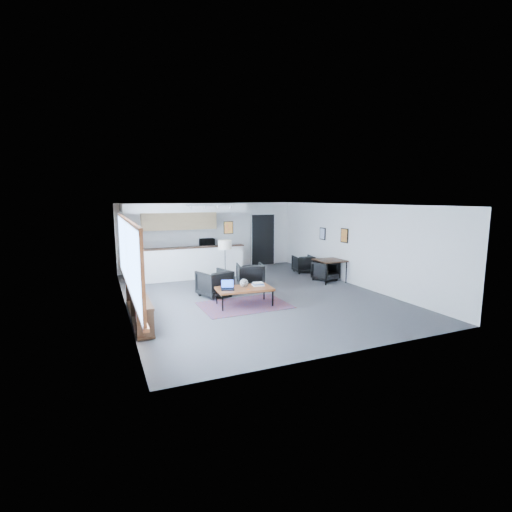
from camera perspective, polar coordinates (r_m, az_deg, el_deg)
name	(u,v)px	position (r m, az deg, el deg)	size (l,w,h in m)	color
room	(253,250)	(10.62, -0.51, 0.89)	(7.02, 9.02, 2.62)	#49494C
window	(128,257)	(8.92, -19.14, -0.14)	(0.10, 5.95, 1.66)	#8CBFFF
console	(138,306)	(9.03, -17.66, -7.31)	(0.35, 3.00, 0.80)	#331E12
kitchenette	(183,237)	(13.78, -11.12, 2.89)	(4.20, 1.96, 2.60)	white
doorway	(263,239)	(15.58, 1.03, 2.61)	(1.10, 0.12, 2.15)	black
track_light	(210,206)	(12.40, -7.02, 7.67)	(1.60, 0.07, 0.15)	silver
wall_art_lower	(344,236)	(12.65, 13.44, 3.08)	(0.03, 0.38, 0.48)	black
wall_art_upper	(323,234)	(13.72, 10.20, 3.40)	(0.03, 0.34, 0.44)	black
kilim_rug	(244,305)	(9.80, -1.80, -7.55)	(2.29, 1.58, 0.01)	#502D3F
coffee_table	(244,289)	(9.69, -1.81, -5.12)	(1.50, 0.89, 0.47)	brown
laptop	(228,286)	(9.55, -4.40, -4.69)	(0.40, 0.36, 0.24)	black
ceramic_pot	(244,283)	(9.70, -1.86, -4.19)	(0.22, 0.22, 0.22)	gray
book_stack	(258,284)	(9.89, 0.32, -4.35)	(0.32, 0.27, 0.09)	silver
coaster	(248,289)	(9.51, -1.24, -5.13)	(0.09, 0.09, 0.01)	#E5590C
armchair_left	(215,282)	(10.63, -6.40, -3.99)	(0.81, 0.76, 0.84)	black
armchair_right	(250,274)	(11.70, -0.91, -2.78)	(0.80, 0.75, 0.82)	black
floor_lamp	(225,246)	(11.65, -4.80, 1.50)	(0.46, 0.46, 1.48)	black
dining_table	(330,262)	(12.59, 11.27, -0.88)	(0.89, 0.89, 0.75)	#331E12
dining_chair_near	(326,271)	(12.83, 10.69, -2.36)	(0.60, 0.56, 0.62)	black
dining_chair_far	(303,264)	(14.09, 7.27, -1.30)	(0.59, 0.55, 0.61)	black
microwave	(207,242)	(14.48, -7.55, 2.21)	(0.54, 0.30, 0.37)	black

